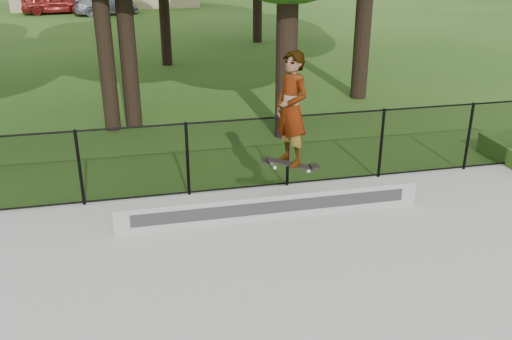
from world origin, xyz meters
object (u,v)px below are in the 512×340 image
(car_a, at_px, (54,3))
(grind_ledge, at_px, (270,204))
(car_b, at_px, (83,0))
(car_c, at_px, (106,5))
(skater_airborne, at_px, (292,110))

(car_a, bearing_deg, grind_ledge, -174.75)
(grind_ledge, height_order, car_b, car_b)
(grind_ledge, xyz_separation_m, car_c, (-3.39, 28.31, 0.27))
(car_a, bearing_deg, car_c, -117.29)
(car_b, relative_size, car_c, 0.97)
(grind_ledge, bearing_deg, car_c, 96.83)
(car_c, bearing_deg, car_b, 19.68)
(grind_ledge, distance_m, car_c, 28.52)
(car_c, bearing_deg, skater_airborne, 174.16)
(skater_airborne, bearing_deg, grind_ledge, 132.95)
(grind_ledge, bearing_deg, skater_airborne, -47.05)
(grind_ledge, xyz_separation_m, car_b, (-4.92, 30.68, 0.34))
(grind_ledge, relative_size, car_b, 1.59)
(car_c, bearing_deg, grind_ledge, 173.68)
(grind_ledge, bearing_deg, car_a, 102.56)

